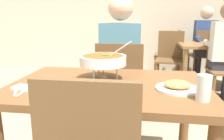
{
  "coord_description": "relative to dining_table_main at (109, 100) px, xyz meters",
  "views": [
    {
      "loc": [
        0.21,
        -1.31,
        1.12
      ],
      "look_at": [
        0.0,
        0.15,
        0.77
      ],
      "focal_mm": 35.73,
      "sensor_mm": 36.0,
      "label": 1
    }
  ],
  "objects": [
    {
      "name": "rice_plate",
      "position": [
        0.0,
        -0.25,
        0.13
      ],
      "size": [
        0.24,
        0.24,
        0.06
      ],
      "color": "white",
      "rests_on": "dining_table_main"
    },
    {
      "name": "curry_bowl",
      "position": [
        -0.05,
        0.08,
        0.24
      ],
      "size": [
        0.33,
        0.3,
        0.26
      ],
      "color": "silver",
      "rests_on": "dining_table_main"
    },
    {
      "name": "chair_bg_window",
      "position": [
        0.64,
        2.43,
        -0.1
      ],
      "size": [
        0.5,
        0.5,
        0.9
      ],
      "color": "brown",
      "rests_on": "ground_plane"
    },
    {
      "name": "patron_bg_left",
      "position": [
        1.28,
        2.84,
        0.14
      ],
      "size": [
        0.4,
        0.45,
        1.31
      ],
      "color": "#2D2D38",
      "rests_on": "ground_plane"
    },
    {
      "name": "appetizer_plate",
      "position": [
        0.4,
        -0.07,
        0.13
      ],
      "size": [
        0.24,
        0.24,
        0.06
      ],
      "color": "white",
      "rests_on": "dining_table_main"
    },
    {
      "name": "dining_table_main",
      "position": [
        0.0,
        0.0,
        0.0
      ],
      "size": [
        1.2,
        0.81,
        0.72
      ],
      "color": "brown",
      "rests_on": "ground_plane"
    },
    {
      "name": "fork_utensil",
      "position": [
        -0.48,
        -0.23,
        0.12
      ],
      "size": [
        0.09,
        0.16,
        0.01
      ],
      "primitive_type": "cube",
      "rotation": [
        0.0,
        0.0,
        0.49
      ],
      "color": "silver",
      "rests_on": "dining_table_main"
    },
    {
      "name": "napkin_folded",
      "position": [
        -0.46,
        -0.18,
        0.12
      ],
      "size": [
        0.13,
        0.1,
        0.02
      ],
      "primitive_type": "cube",
      "rotation": [
        0.0,
        0.0,
        -0.19
      ],
      "color": "white",
      "rests_on": "dining_table_main"
    },
    {
      "name": "chair_diner_main",
      "position": [
        -0.0,
        0.69,
        -0.1
      ],
      "size": [
        0.44,
        0.44,
        0.9
      ],
      "color": "brown",
      "rests_on": "ground_plane"
    },
    {
      "name": "spoon_utensil",
      "position": [
        -0.43,
        -0.23,
        0.12
      ],
      "size": [
        0.02,
        0.17,
        0.01
      ],
      "primitive_type": "cube",
      "rotation": [
        0.0,
        0.0,
        0.03
      ],
      "color": "silver",
      "rests_on": "dining_table_main"
    },
    {
      "name": "chair_bg_corner",
      "position": [
        0.73,
        2.84,
        -0.1
      ],
      "size": [
        0.49,
        0.49,
        0.9
      ],
      "color": "brown",
      "rests_on": "ground_plane"
    },
    {
      "name": "drink_glass",
      "position": [
        0.5,
        -0.22,
        0.17
      ],
      "size": [
        0.07,
        0.07,
        0.13
      ],
      "color": "silver",
      "rests_on": "dining_table_main"
    },
    {
      "name": "chair_bg_left",
      "position": [
        1.29,
        2.85,
        -0.1
      ],
      "size": [
        0.47,
        0.47,
        0.9
      ],
      "color": "brown",
      "rests_on": "ground_plane"
    },
    {
      "name": "diner_main",
      "position": [
        0.0,
        0.73,
        0.14
      ],
      "size": [
        0.4,
        0.45,
        1.31
      ],
      "color": "#2D2D38",
      "rests_on": "ground_plane"
    },
    {
      "name": "sauce_dish",
      "position": [
        -0.41,
        -0.06,
        0.12
      ],
      "size": [
        0.09,
        0.09,
        0.02
      ],
      "color": "white",
      "rests_on": "dining_table_main"
    },
    {
      "name": "dining_table_far",
      "position": [
        1.25,
        2.32,
        -0.01
      ],
      "size": [
        1.0,
        0.8,
        0.72
      ],
      "color": "brown",
      "rests_on": "ground_plane"
    }
  ]
}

